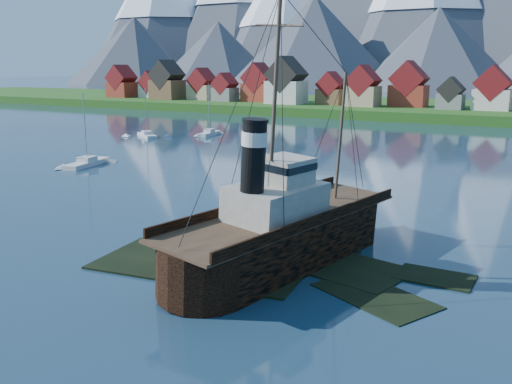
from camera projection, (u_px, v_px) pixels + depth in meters
The scene contains 9 objects.
ground at pixel (244, 265), 48.95m from camera, with size 1400.00×1400.00×0.00m, color #1A344A.
shoal at pixel (274, 265), 49.98m from camera, with size 31.71×21.24×1.14m.
shore_bank at pixel (504, 116), 192.68m from camera, with size 600.00×80.00×3.20m, color #184A15.
seawall at pixel (486, 126), 160.55m from camera, with size 600.00×2.50×2.00m, color #3F3D38.
town at pixel (393, 89), 191.82m from camera, with size 250.96×16.69×17.30m.
tugboat_wreck at pixel (291, 227), 49.80m from camera, with size 6.84×29.46×23.34m.
sailboat_a at pixel (87, 164), 97.33m from camera, with size 4.89×10.84×12.85m.
sailboat_b at pixel (209, 134), 139.51m from camera, with size 3.69×9.29×13.11m.
sailboat_c at pixel (147, 136), 136.35m from camera, with size 9.04×7.17×12.03m.
Camera 1 is at (24.13, -39.67, 16.73)m, focal length 40.00 mm.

